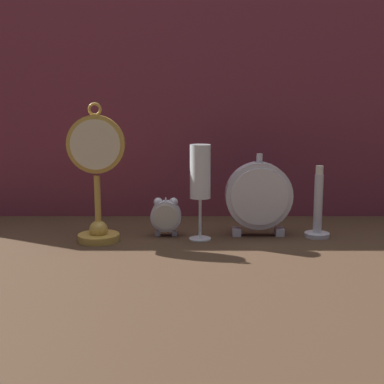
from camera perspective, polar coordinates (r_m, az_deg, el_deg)
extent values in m
plane|color=#422D1E|center=(1.16, -0.01, -6.05)|extent=(4.00, 4.00, 0.00)
cube|color=brown|center=(1.44, 0.04, 9.55)|extent=(1.75, 0.01, 0.62)
cylinder|color=gold|center=(1.23, -9.91, -4.79)|extent=(0.09, 0.09, 0.02)
sphere|color=gold|center=(1.23, -9.94, -3.98)|extent=(0.04, 0.04, 0.04)
cylinder|color=gold|center=(1.22, -10.02, -1.37)|extent=(0.01, 0.01, 0.13)
cylinder|color=gold|center=(1.20, -10.22, 5.04)|extent=(0.13, 0.02, 0.13)
cylinder|color=beige|center=(1.19, -10.30, 4.99)|extent=(0.11, 0.00, 0.11)
torus|color=gold|center=(1.19, -10.33, 8.67)|extent=(0.03, 0.01, 0.03)
cube|color=silver|center=(1.26, -3.66, -4.40)|extent=(0.01, 0.01, 0.01)
cube|color=silver|center=(1.26, -1.88, -4.41)|extent=(0.01, 0.01, 0.01)
cylinder|color=silver|center=(1.25, -2.79, -2.56)|extent=(0.07, 0.03, 0.07)
cylinder|color=beige|center=(1.24, -2.83, -2.73)|extent=(0.06, 0.00, 0.06)
sphere|color=silver|center=(1.25, -3.62, -1.08)|extent=(0.02, 0.02, 0.02)
sphere|color=silver|center=(1.24, -1.98, -1.09)|extent=(0.02, 0.02, 0.02)
cylinder|color=silver|center=(1.24, -2.80, -0.89)|extent=(0.00, 0.00, 0.01)
cube|color=silver|center=(1.27, 4.77, -4.23)|extent=(0.02, 0.03, 0.02)
cube|color=silver|center=(1.28, 9.31, -4.20)|extent=(0.02, 0.03, 0.02)
cylinder|color=silver|center=(1.25, 7.13, -0.37)|extent=(0.16, 0.04, 0.16)
cylinder|color=silver|center=(1.23, 7.25, -0.54)|extent=(0.13, 0.00, 0.13)
cylinder|color=silver|center=(1.24, 7.22, 3.63)|extent=(0.01, 0.01, 0.02)
cylinder|color=silver|center=(1.23, 0.86, -4.94)|extent=(0.05, 0.05, 0.01)
cylinder|color=silver|center=(1.22, 0.87, -2.74)|extent=(0.01, 0.01, 0.09)
cylinder|color=white|center=(1.20, 0.88, 2.20)|extent=(0.05, 0.05, 0.12)
cylinder|color=#E5D17F|center=(1.20, 0.88, 1.20)|extent=(0.04, 0.04, 0.08)
cylinder|color=silver|center=(1.28, 13.19, -4.47)|extent=(0.06, 0.06, 0.01)
cylinder|color=silver|center=(1.27, 13.32, -1.25)|extent=(0.02, 0.02, 0.14)
cylinder|color=silver|center=(1.25, 13.47, 2.28)|extent=(0.02, 0.02, 0.02)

